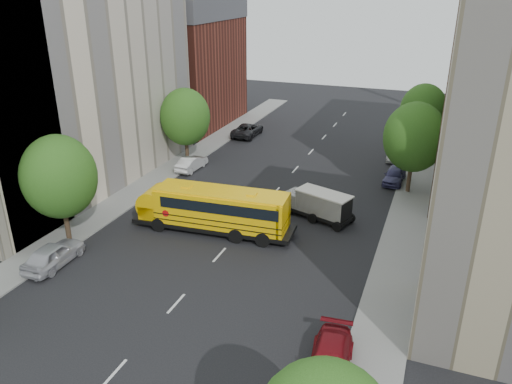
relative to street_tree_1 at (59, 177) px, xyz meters
The scene contains 19 objects.
ground 12.71m from the street_tree_1, 19.98° to the left, with size 120.00×120.00×0.00m, color black.
sidewalk_left 10.26m from the street_tree_1, 93.18° to the left, with size 3.00×80.00×0.12m, color slate.
sidewalk_right 24.72m from the street_tree_1, 21.80° to the left, with size 3.00×80.00×0.12m, color slate.
lane_markings 18.48m from the street_tree_1, 51.84° to the left, with size 0.15×64.00×0.01m, color silver.
building_left_cream 13.21m from the street_tree_1, 124.99° to the left, with size 10.00×26.00×20.00m, color beige.
building_left_redbrick 32.79m from the street_tree_1, 102.34° to the left, with size 10.00×15.00×13.00m, color maroon.
building_right_far 37.86m from the street_tree_1, 39.61° to the left, with size 10.00×22.00×18.00m, color beige.
street_tree_1 is the anchor object (origin of this frame).
street_tree_2 18.00m from the street_tree_1, 90.00° to the left, with size 4.99×4.99×7.71m.
street_tree_4 28.43m from the street_tree_1, 39.29° to the left, with size 5.25×5.25×8.10m.
street_tree_5 37.20m from the street_tree_1, 53.75° to the left, with size 4.86×4.86×7.51m.
school_bus 10.77m from the street_tree_1, 29.54° to the left, with size 12.34×3.74×3.43m.
safari_truck 19.13m from the street_tree_1, 32.28° to the left, with size 5.71×3.52×2.31m.
parked_car_0 5.35m from the street_tree_1, 65.42° to the right, with size 1.89×4.69×1.60m, color #B5B5BC.
parked_car_1 16.87m from the street_tree_1, 85.08° to the left, with size 1.47×4.21×1.39m, color silver.
parked_car_2 29.59m from the street_tree_1, 85.69° to the left, with size 2.55×5.54×1.54m, color black.
parked_car_3 21.94m from the street_tree_1, 16.84° to the right, with size 1.98×4.87×1.41m, color maroon.
parked_car_4 29.00m from the street_tree_1, 44.15° to the left, with size 1.73×4.29×1.46m, color #393761.
parked_car_5 33.42m from the street_tree_1, 53.32° to the left, with size 1.35×3.88×1.28m, color #9A9995.
Camera 1 is at (12.98, -28.92, 17.32)m, focal length 35.00 mm.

